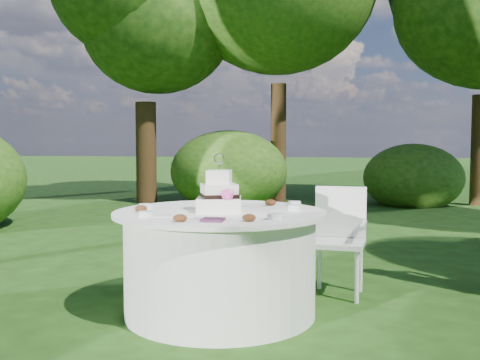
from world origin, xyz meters
name	(u,v)px	position (x,y,z in m)	size (l,w,h in m)	color
ground	(220,314)	(0.00, 0.00, 0.00)	(80.00, 80.00, 0.00)	#1D340E
napkins	(213,220)	(0.06, -0.52, 0.78)	(0.14, 0.14, 0.02)	#471E3C
feather_plume	(168,217)	(-0.26, -0.43, 0.78)	(0.48, 0.07, 0.01)	white
table	(220,262)	(0.00, 0.00, 0.39)	(1.56, 1.56, 0.77)	silver
cake	(219,196)	(0.00, -0.03, 0.88)	(0.37, 0.37, 0.43)	white
chair	(339,232)	(0.87, 0.73, 0.52)	(0.49, 0.48, 0.90)	white
votives	(232,209)	(0.10, -0.05, 0.79)	(1.22, 0.90, 0.04)	white
petal_cups	(211,211)	(-0.02, -0.21, 0.79)	(0.97, 1.09, 0.05)	#562D16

